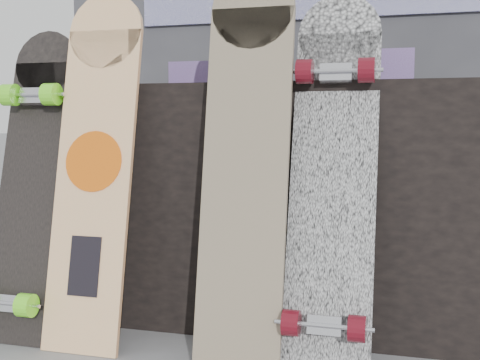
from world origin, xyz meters
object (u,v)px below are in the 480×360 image
(longboard_celtic, at_px, (246,150))
(longboard_cascadia, at_px, (333,169))
(vendor_table, at_px, (270,201))
(longboard_geisha, at_px, (95,157))
(skateboard_dark, at_px, (30,177))

(longboard_celtic, bearing_deg, longboard_cascadia, 13.80)
(vendor_table, xyz_separation_m, longboard_cascadia, (0.26, -0.36, 0.15))
(vendor_table, bearing_deg, longboard_geisha, -137.98)
(longboard_cascadia, height_order, skateboard_dark, longboard_cascadia)
(longboard_geisha, height_order, longboard_cascadia, longboard_geisha)
(longboard_celtic, relative_size, skateboard_dark, 1.15)
(vendor_table, distance_m, longboard_geisha, 0.64)
(longboard_geisha, height_order, skateboard_dark, longboard_geisha)
(vendor_table, bearing_deg, longboard_cascadia, -54.09)
(vendor_table, distance_m, longboard_celtic, 0.47)
(longboard_celtic, bearing_deg, skateboard_dark, 178.52)
(longboard_geisha, xyz_separation_m, longboard_cascadia, (0.72, 0.05, -0.03))
(longboard_cascadia, bearing_deg, longboard_celtic, -166.20)
(vendor_table, relative_size, skateboard_dark, 1.63)
(vendor_table, xyz_separation_m, longboard_geisha, (-0.45, -0.41, 0.17))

